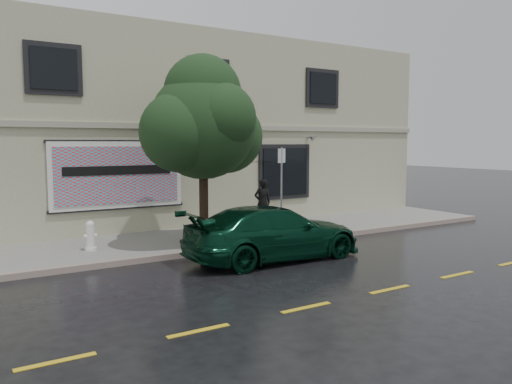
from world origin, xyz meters
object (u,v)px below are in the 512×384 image
pedestrian (263,203)px  street_tree (203,126)px  car (274,233)px  fire_hydrant (90,236)px

pedestrian → street_tree: 4.31m
pedestrian → street_tree: bearing=41.8°
car → street_tree: size_ratio=0.99×
pedestrian → car: bearing=74.8°
pedestrian → street_tree: (-3.05, -1.65, 2.55)m
street_tree → pedestrian: bearing=28.4°
street_tree → car: bearing=-65.2°
street_tree → fire_hydrant: size_ratio=6.04×
car → pedestrian: pedestrian is taller
car → street_tree: (-0.99, 2.14, 2.82)m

